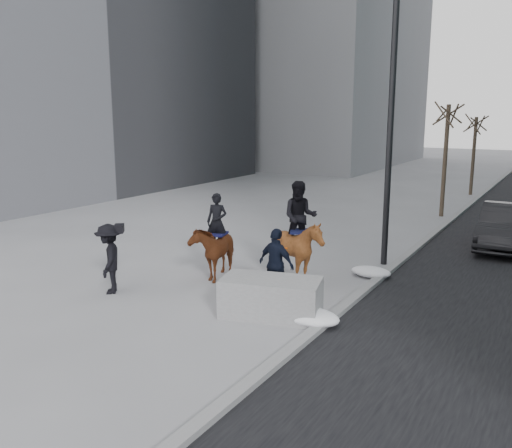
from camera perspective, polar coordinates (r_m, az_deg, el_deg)
The scene contains 13 objects.
ground at distance 13.98m, azimuth -2.53°, elevation -6.90°, with size 120.00×120.00×0.00m, color gray.
curb at distance 21.95m, azimuth 18.79°, elevation -0.48°, with size 0.25×90.00×0.12m, color gray.
building_left at distance 34.14m, azimuth -21.72°, elevation 20.28°, with size 12.00×26.00×20.00m, color #595960.
planter at distance 12.09m, azimuth 1.59°, elevation -7.74°, with size 2.17×1.08×0.87m, color gray.
car_near at distance 19.87m, azimuth 24.77°, elevation -0.22°, with size 1.52×4.37×1.44m, color black.
tree_near at distance 24.63m, azimuth 19.31°, elevation 6.86°, with size 1.20×1.20×5.30m, color #3D2B24, non-canonical shape.
tree_far at distance 31.77m, azimuth 21.94°, elevation 7.04°, with size 1.20×1.20×4.66m, color #362A1F, non-canonical shape.
mounted_left at distance 14.86m, azimuth -4.39°, elevation -2.35°, with size 1.17×1.91×2.30m.
mounted_right at distance 14.17m, azimuth 4.39°, elevation -2.07°, with size 1.97×2.06×2.72m.
feeder at distance 13.00m, azimuth 2.16°, elevation -4.28°, with size 1.09×0.95×1.75m.
camera_crew at distance 13.98m, azimuth -15.21°, elevation -3.51°, with size 1.21×1.30×1.75m.
lamppost at distance 16.18m, azimuth 14.24°, elevation 13.27°, with size 0.25×1.43×9.09m.
snow_piles at distance 13.09m, azimuth 8.51°, elevation -7.60°, with size 1.31×4.70×0.33m.
Camera 1 is at (7.28, -11.07, 4.46)m, focal length 38.00 mm.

